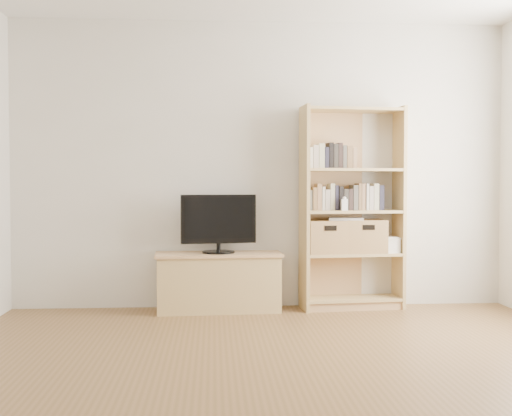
{
  "coord_description": "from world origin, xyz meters",
  "views": [
    {
      "loc": [
        -0.44,
        -3.36,
        1.12
      ],
      "look_at": [
        -0.09,
        1.9,
        0.93
      ],
      "focal_mm": 45.0,
      "sensor_mm": 36.0,
      "label": 1
    }
  ],
  "objects": [
    {
      "name": "tv_stand",
      "position": [
        -0.39,
        2.3,
        0.25
      ],
      "size": [
        1.09,
        0.46,
        0.49
      ],
      "primitive_type": "cube",
      "rotation": [
        0.0,
        0.0,
        0.05
      ],
      "color": "tan",
      "rests_on": "floor"
    },
    {
      "name": "back_wall",
      "position": [
        0.0,
        2.5,
        1.3
      ],
      "size": [
        4.5,
        0.02,
        2.6
      ],
      "primitive_type": "cube",
      "color": "silver",
      "rests_on": "floor"
    },
    {
      "name": "bookshelf",
      "position": [
        0.81,
        2.34,
        0.91
      ],
      "size": [
        0.94,
        0.4,
        1.82
      ],
      "primitive_type": "cube",
      "rotation": [
        0.0,
        0.0,
        0.09
      ],
      "color": "tan",
      "rests_on": "floor"
    },
    {
      "name": "laptop",
      "position": [
        0.75,
        2.32,
        0.81
      ],
      "size": [
        0.34,
        0.26,
        0.02
      ],
      "primitive_type": "cube",
      "rotation": [
        0.0,
        0.0,
        -0.17
      ],
      "color": "white",
      "rests_on": "basket_left"
    },
    {
      "name": "baby_monitor",
      "position": [
        0.72,
        2.23,
        0.94
      ],
      "size": [
        0.06,
        0.04,
        0.1
      ],
      "primitive_type": "cube",
      "rotation": [
        0.0,
        0.0,
        0.1
      ],
      "color": "white",
      "rests_on": "bookshelf"
    },
    {
      "name": "floor",
      "position": [
        0.0,
        0.0,
        0.0
      ],
      "size": [
        4.5,
        5.0,
        0.01
      ],
      "primitive_type": "cube",
      "color": "brown",
      "rests_on": "ground"
    },
    {
      "name": "magazine_stack",
      "position": [
        1.12,
        2.36,
        0.57
      ],
      "size": [
        0.23,
        0.29,
        0.12
      ],
      "primitive_type": "cube",
      "rotation": [
        0.0,
        0.0,
        0.19
      ],
      "color": "beige",
      "rests_on": "bookshelf"
    },
    {
      "name": "books_row_mid",
      "position": [
        0.81,
        2.36,
        1.01
      ],
      "size": [
        0.87,
        0.2,
        0.23
      ],
      "primitive_type": "cube",
      "rotation": [
        0.0,
        0.0,
        0.04
      ],
      "color": "#55524A",
      "rests_on": "bookshelf"
    },
    {
      "name": "basket_left",
      "position": [
        0.57,
        2.31,
        0.65
      ],
      "size": [
        0.39,
        0.33,
        0.29
      ],
      "primitive_type": "cube",
      "rotation": [
        0.0,
        0.0,
        0.11
      ],
      "color": "#B57F51",
      "rests_on": "bookshelf"
    },
    {
      "name": "television",
      "position": [
        -0.39,
        2.3,
        0.77
      ],
      "size": [
        0.67,
        0.15,
        0.52
      ],
      "primitive_type": "cube",
      "rotation": [
        0.0,
        0.0,
        0.15
      ],
      "color": "black",
      "rests_on": "tv_stand"
    },
    {
      "name": "books_row_upper",
      "position": [
        0.61,
        2.34,
        1.37
      ],
      "size": [
        0.43,
        0.21,
        0.21
      ],
      "primitive_type": "cube",
      "rotation": [
        0.0,
        0.0,
        0.14
      ],
      "color": "#55524A",
      "rests_on": "bookshelf"
    },
    {
      "name": "basket_right",
      "position": [
        0.92,
        2.34,
        0.65
      ],
      "size": [
        0.38,
        0.32,
        0.3
      ],
      "primitive_type": "cube",
      "rotation": [
        0.0,
        0.0,
        0.06
      ],
      "color": "#B57F51",
      "rests_on": "bookshelf"
    }
  ]
}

